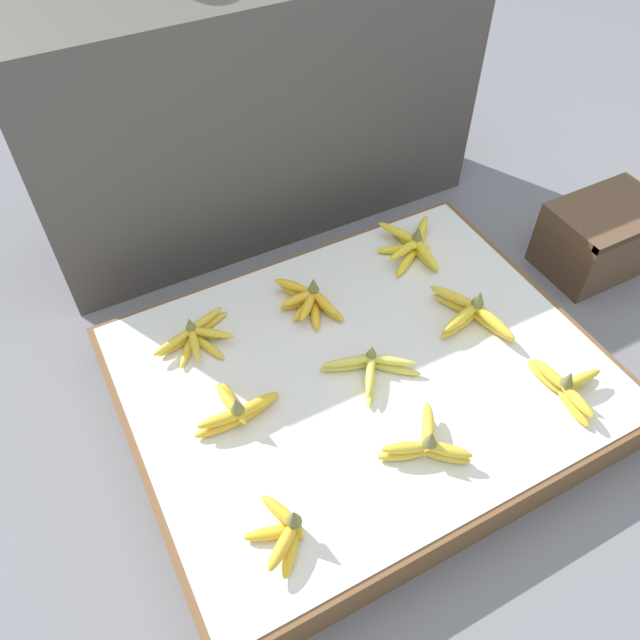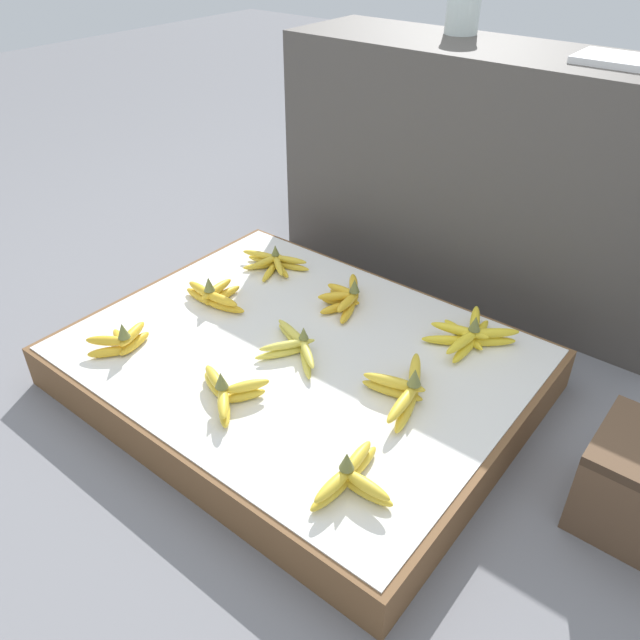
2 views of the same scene
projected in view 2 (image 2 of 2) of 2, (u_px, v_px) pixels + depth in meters
name	position (u px, v px, depth m)	size (l,w,h in m)	color
ground_plane	(299.00, 385.00, 1.82)	(10.00, 10.00, 0.00)	slate
display_platform	(299.00, 367.00, 1.78)	(1.22, 0.96, 0.13)	brown
back_vendor_table	(486.00, 175.00, 2.10)	(1.44, 0.41, 0.80)	#4C4742
banana_bunch_front_left	(121.00, 341.00, 1.72)	(0.13, 0.19, 0.10)	gold
banana_bunch_front_midleft	(227.00, 392.00, 1.54)	(0.20, 0.19, 0.10)	gold
banana_bunch_front_midright	(352.00, 478.00, 1.32)	(0.14, 0.23, 0.10)	gold
banana_bunch_middle_left	(214.00, 295.00, 1.91)	(0.24, 0.16, 0.10)	gold
banana_bunch_middle_midleft	(295.00, 346.00, 1.71)	(0.24, 0.18, 0.08)	#DBCC4C
banana_bunch_middle_midright	(404.00, 390.00, 1.55)	(0.19, 0.28, 0.10)	gold
banana_bunch_back_left	(273.00, 263.00, 2.10)	(0.24, 0.17, 0.08)	gold
banana_bunch_back_midleft	(345.00, 298.00, 1.91)	(0.15, 0.22, 0.10)	gold
banana_bunch_back_midright	(471.00, 335.00, 1.75)	(0.23, 0.26, 0.10)	yellow
glass_jar	(464.00, 2.00, 2.00)	(0.11, 0.11, 0.19)	silver
foam_tray_white	(626.00, 61.00, 1.69)	(0.26, 0.17, 0.02)	white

